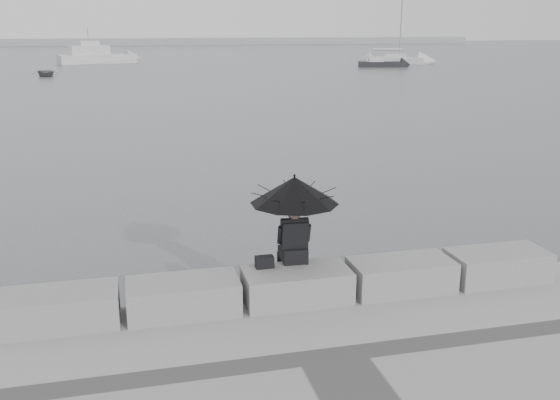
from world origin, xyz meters
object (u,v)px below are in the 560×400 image
object	(u,v)px
dinghy	(46,73)
seated_person	(294,197)
motor_cruiser	(97,56)
sailboat_right	(396,59)
small_motorboat	(383,64)

from	to	relation	value
dinghy	seated_person	bearing A→B (deg)	-89.57
motor_cruiser	sailboat_right	bearing A→B (deg)	-32.82
sailboat_right	small_motorboat	size ratio (longest dim) A/B	2.29
seated_person	sailboat_right	world-z (taller)	sailboat_right
motor_cruiser	dinghy	distance (m)	20.78
sailboat_right	motor_cruiser	size ratio (longest dim) A/B	1.31
seated_person	sailboat_right	distance (m)	72.11
motor_cruiser	dinghy	size ratio (longest dim) A/B	2.83
motor_cruiser	small_motorboat	size ratio (longest dim) A/B	1.75
small_motorboat	dinghy	xyz separation A→B (m)	(-36.18, -5.03, -0.02)
motor_cruiser	small_motorboat	xyz separation A→B (m)	(32.20, -15.36, -0.57)
sailboat_right	motor_cruiser	xyz separation A→B (m)	(-36.31, 9.72, 0.36)
seated_person	motor_cruiser	size ratio (longest dim) A/B	0.14
sailboat_right	small_motorboat	distance (m)	6.98
sailboat_right	seated_person	bearing A→B (deg)	-82.97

